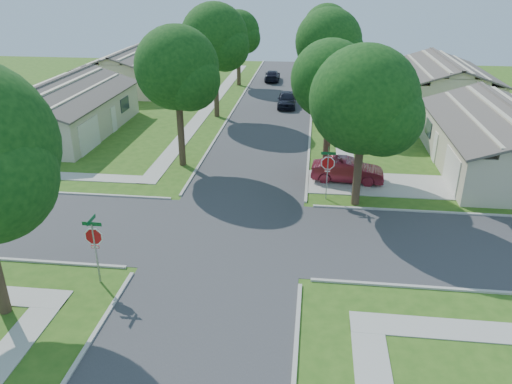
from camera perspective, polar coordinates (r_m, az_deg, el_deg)
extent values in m
plane|color=#2E5617|center=(24.65, -2.95, -4.80)|extent=(100.00, 100.00, 0.00)
cube|color=#333335|center=(24.64, -2.95, -4.79)|extent=(7.00, 100.00, 0.02)
cube|color=#9E9B91|center=(48.76, 9.42, 9.72)|extent=(1.20, 40.00, 0.04)
cube|color=#9E9B91|center=(49.71, -4.98, 10.23)|extent=(1.20, 40.00, 0.04)
cube|color=#9E9B91|center=(31.00, 13.85, 0.86)|extent=(8.80, 3.60, 0.05)
cube|color=gray|center=(21.39, -17.79, -6.75)|extent=(0.06, 0.06, 2.70)
cylinder|color=white|center=(21.00, -18.06, -4.87)|extent=(1.05, 0.02, 1.05)
cylinder|color=#B50C0D|center=(21.00, -18.06, -4.87)|extent=(0.90, 0.03, 0.90)
cube|color=#B50C0D|center=(21.23, -17.90, -5.98)|extent=(0.34, 0.03, 0.12)
cube|color=white|center=(21.23, -17.90, -5.98)|extent=(0.30, 0.03, 0.08)
cube|color=#0C5426|center=(20.74, -18.26, -3.49)|extent=(0.80, 0.02, 0.16)
cube|color=#0C5426|center=(20.66, -18.33, -3.05)|extent=(0.02, 0.80, 0.16)
cube|color=gray|center=(28.02, 8.12, 1.75)|extent=(0.06, 0.06, 2.70)
cylinder|color=white|center=(27.73, 8.22, 3.28)|extent=(1.05, 0.02, 1.05)
cylinder|color=#B50C0D|center=(27.73, 8.22, 3.28)|extent=(0.90, 0.03, 0.90)
cube|color=#B50C0D|center=(27.90, 8.16, 2.37)|extent=(0.34, 0.03, 0.12)
cube|color=white|center=(27.90, 8.16, 2.37)|extent=(0.30, 0.03, 0.08)
cube|color=#0C5426|center=(27.53, 8.29, 4.38)|extent=(0.80, 0.02, 0.16)
cube|color=#0C5426|center=(27.47, 8.31, 4.74)|extent=(0.02, 0.80, 0.16)
cylinder|color=#38281C|center=(31.84, 8.10, 5.72)|extent=(0.44, 0.44, 3.95)
sphere|color=#0D360F|center=(30.84, 8.53, 12.61)|extent=(4.80, 4.80, 4.80)
sphere|color=#0D360F|center=(30.53, 10.08, 11.24)|extent=(3.46, 3.46, 3.46)
sphere|color=#0D360F|center=(31.52, 7.12, 12.05)|extent=(3.26, 3.26, 3.26)
cylinder|color=#38281C|center=(43.36, 7.94, 10.92)|extent=(0.44, 0.44, 4.30)
sphere|color=#0D360F|center=(42.59, 8.29, 16.64)|extent=(5.40, 5.40, 5.40)
sphere|color=#0D360F|center=(42.17, 9.58, 15.56)|extent=(3.89, 3.89, 3.89)
sphere|color=#0D360F|center=(43.32, 7.12, 16.10)|extent=(3.67, 3.67, 3.67)
cylinder|color=#38281C|center=(56.11, 7.83, 13.87)|extent=(0.44, 0.44, 4.20)
sphere|color=#0D360F|center=(55.53, 8.08, 18.06)|extent=(5.00, 5.00, 5.00)
sphere|color=#0D360F|center=(55.12, 9.00, 17.31)|extent=(3.60, 3.60, 3.60)
sphere|color=#0D360F|center=(56.20, 7.24, 17.66)|extent=(3.40, 3.40, 3.40)
cylinder|color=#38281C|center=(32.90, -8.57, 6.57)|extent=(0.44, 0.44, 4.25)
sphere|color=#0D360F|center=(31.89, -9.05, 13.86)|extent=(5.20, 5.20, 5.20)
sphere|color=#0D360F|center=(31.29, -7.58, 12.53)|extent=(3.74, 3.74, 3.74)
sphere|color=#0D360F|center=(32.81, -10.03, 13.15)|extent=(3.54, 3.54, 3.54)
cylinder|color=#38281C|center=(44.16, -4.57, 11.41)|extent=(0.44, 0.44, 4.44)
sphere|color=#0D360F|center=(43.39, -4.78, 17.26)|extent=(5.60, 5.60, 5.60)
sphere|color=#0D360F|center=(42.75, -3.55, 16.25)|extent=(4.03, 4.03, 4.03)
sphere|color=#0D360F|center=(44.31, -5.68, 16.64)|extent=(3.81, 3.81, 3.81)
cylinder|color=#38281C|center=(56.77, -1.99, 14.04)|extent=(0.44, 0.44, 3.90)
sphere|color=#0D360F|center=(56.22, -2.05, 17.84)|extent=(4.60, 4.60, 4.60)
sphere|color=#0D360F|center=(55.72, -1.26, 17.20)|extent=(3.31, 3.31, 3.31)
sphere|color=#0D360F|center=(56.95, -2.67, 17.44)|extent=(3.13, 3.13, 3.13)
cylinder|color=#38281C|center=(27.50, 11.52, 2.00)|extent=(0.44, 0.44, 3.54)
sphere|color=#0D360F|center=(26.26, 12.26, 10.28)|extent=(5.60, 5.60, 5.60)
sphere|color=#0D360F|center=(26.01, 14.39, 8.35)|extent=(4.03, 4.03, 4.03)
sphere|color=#0D360F|center=(27.01, 10.24, 9.60)|extent=(3.81, 3.81, 3.81)
cube|color=#BCB294|center=(36.03, 26.32, 4.64)|extent=(8.00, 13.00, 2.80)
cube|color=#4D4742|center=(34.85, 23.82, 8.05)|extent=(4.42, 13.60, 1.56)
cube|color=silver|center=(31.41, 21.42, 2.28)|extent=(0.06, 3.20, 2.20)
cube|color=silver|center=(35.60, 19.77, 4.85)|extent=(0.06, 0.90, 2.00)
cube|color=#1E2633|center=(37.86, 19.11, 6.93)|extent=(0.06, 1.80, 1.10)
cube|color=#BCB294|center=(52.75, 20.41, 11.19)|extent=(8.00, 13.00, 2.80)
cube|color=#4D4742|center=(52.88, 22.89, 13.12)|extent=(4.42, 13.60, 1.56)
cube|color=#4D4742|center=(51.95, 18.55, 13.58)|extent=(4.42, 13.60, 1.56)
cube|color=silver|center=(48.28, 16.62, 10.22)|extent=(0.06, 3.20, 2.20)
cube|color=silver|center=(52.68, 15.87, 11.31)|extent=(0.06, 0.90, 2.00)
cube|color=#1E2633|center=(55.09, 15.56, 12.46)|extent=(0.06, 1.80, 1.10)
cube|color=#BCB294|center=(42.61, -21.39, 8.22)|extent=(8.00, 13.00, 2.80)
cube|color=#4D4742|center=(41.25, -19.32, 10.99)|extent=(4.42, 13.60, 1.56)
cube|color=#4D4742|center=(43.13, -24.20, 10.77)|extent=(4.42, 13.60, 1.56)
cube|color=silver|center=(37.57, -18.48, 6.17)|extent=(0.06, 3.20, 2.20)
cube|color=silver|center=(41.57, -15.93, 8.01)|extent=(0.06, 0.90, 2.00)
cube|color=#1E2633|center=(43.76, -14.76, 9.67)|extent=(0.06, 1.80, 1.10)
cube|color=#BCB294|center=(57.76, -13.74, 13.01)|extent=(8.00, 13.00, 2.80)
cube|color=#4D4742|center=(56.77, -11.99, 15.09)|extent=(4.42, 13.60, 1.56)
cube|color=#4D4742|center=(58.14, -15.86, 14.92)|extent=(4.42, 13.60, 1.56)
cube|color=silver|center=(52.91, -10.95, 11.94)|extent=(0.06, 3.20, 2.20)
cube|color=silver|center=(57.20, -9.59, 12.84)|extent=(0.06, 0.90, 2.00)
cube|color=#1E2633|center=(59.55, -8.94, 13.86)|extent=(0.06, 1.80, 1.10)
imported|color=maroon|center=(30.85, 10.41, 2.45)|extent=(4.44, 1.82, 1.43)
imported|color=black|center=(47.70, 3.53, 10.53)|extent=(1.81, 4.22, 1.42)
imported|color=black|center=(59.33, 1.88, 13.15)|extent=(1.81, 4.16, 1.19)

